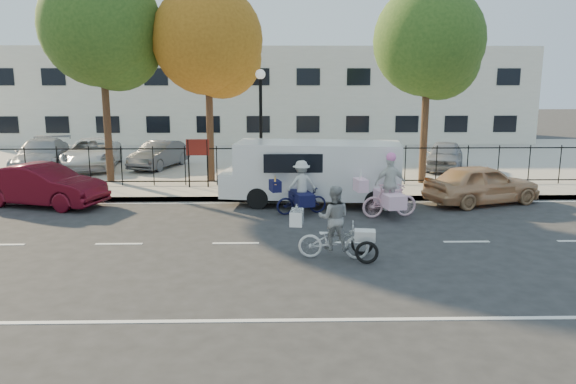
{
  "coord_description": "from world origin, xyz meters",
  "views": [
    {
      "loc": [
        1.04,
        -13.92,
        4.22
      ],
      "look_at": [
        1.37,
        1.2,
        1.1
      ],
      "focal_mm": 35.0,
      "sensor_mm": 36.0,
      "label": 1
    }
  ],
  "objects_px": {
    "lamppost": "(261,107)",
    "white_van": "(315,170)",
    "unicorn_bike": "(389,194)",
    "lot_car_a": "(42,155)",
    "lot_car_c": "(159,155)",
    "lot_car_d": "(445,155)",
    "red_sedan": "(43,185)",
    "gold_sedan": "(482,184)",
    "zebra_trike": "(334,231)",
    "bull_bike": "(301,193)",
    "lot_car_b": "(92,154)"
  },
  "relations": [
    {
      "from": "white_van",
      "to": "gold_sedan",
      "type": "bearing_deg",
      "value": 7.24
    },
    {
      "from": "lamppost",
      "to": "red_sedan",
      "type": "relative_size",
      "value": 1.03
    },
    {
      "from": "white_van",
      "to": "lot_car_a",
      "type": "xyz_separation_m",
      "value": [
        -11.54,
        6.18,
        -0.32
      ]
    },
    {
      "from": "zebra_trike",
      "to": "lot_car_a",
      "type": "xyz_separation_m",
      "value": [
        -11.6,
        11.93,
        0.16
      ]
    },
    {
      "from": "lamppost",
      "to": "lot_car_a",
      "type": "xyz_separation_m",
      "value": [
        -9.7,
        3.88,
        -2.28
      ]
    },
    {
      "from": "white_van",
      "to": "lot_car_d",
      "type": "xyz_separation_m",
      "value": [
        6.24,
        6.2,
        -0.38
      ]
    },
    {
      "from": "bull_bike",
      "to": "red_sedan",
      "type": "relative_size",
      "value": 0.44
    },
    {
      "from": "bull_bike",
      "to": "lot_car_a",
      "type": "xyz_separation_m",
      "value": [
        -11.01,
        7.53,
        0.16
      ]
    },
    {
      "from": "bull_bike",
      "to": "lot_car_b",
      "type": "relative_size",
      "value": 0.39
    },
    {
      "from": "gold_sedan",
      "to": "lot_car_d",
      "type": "xyz_separation_m",
      "value": [
        0.59,
        6.25,
        0.1
      ]
    },
    {
      "from": "white_van",
      "to": "gold_sedan",
      "type": "height_order",
      "value": "white_van"
    },
    {
      "from": "bull_bike",
      "to": "lot_car_a",
      "type": "distance_m",
      "value": 13.34
    },
    {
      "from": "unicorn_bike",
      "to": "lot_car_b",
      "type": "distance_m",
      "value": 14.59
    },
    {
      "from": "lot_car_b",
      "to": "lot_car_a",
      "type": "bearing_deg",
      "value": -169.83
    },
    {
      "from": "red_sedan",
      "to": "lot_car_c",
      "type": "height_order",
      "value": "red_sedan"
    },
    {
      "from": "lamppost",
      "to": "white_van",
      "type": "bearing_deg",
      "value": -51.43
    },
    {
      "from": "bull_bike",
      "to": "gold_sedan",
      "type": "bearing_deg",
      "value": -92.95
    },
    {
      "from": "zebra_trike",
      "to": "gold_sedan",
      "type": "distance_m",
      "value": 7.97
    },
    {
      "from": "bull_bike",
      "to": "lot_car_c",
      "type": "bearing_deg",
      "value": 21.35
    },
    {
      "from": "bull_bike",
      "to": "lot_car_b",
      "type": "bearing_deg",
      "value": 32.92
    },
    {
      "from": "lamppost",
      "to": "gold_sedan",
      "type": "bearing_deg",
      "value": -17.46
    },
    {
      "from": "bull_bike",
      "to": "lot_car_b",
      "type": "distance_m",
      "value": 12.22
    },
    {
      "from": "zebra_trike",
      "to": "unicorn_bike",
      "type": "distance_m",
      "value": 4.41
    },
    {
      "from": "bull_bike",
      "to": "gold_sedan",
      "type": "distance_m",
      "value": 6.3
    },
    {
      "from": "lot_car_b",
      "to": "lot_car_c",
      "type": "distance_m",
      "value": 3.0
    },
    {
      "from": "lot_car_a",
      "to": "lot_car_d",
      "type": "xyz_separation_m",
      "value": [
        17.77,
        0.02,
        -0.06
      ]
    },
    {
      "from": "white_van",
      "to": "red_sedan",
      "type": "height_order",
      "value": "white_van"
    },
    {
      "from": "red_sedan",
      "to": "unicorn_bike",
      "type": "bearing_deg",
      "value": -81.95
    },
    {
      "from": "red_sedan",
      "to": "lot_car_a",
      "type": "xyz_separation_m",
      "value": [
        -2.53,
        6.25,
        0.14
      ]
    },
    {
      "from": "lot_car_a",
      "to": "lot_car_b",
      "type": "relative_size",
      "value": 0.99
    },
    {
      "from": "unicorn_bike",
      "to": "lot_car_c",
      "type": "xyz_separation_m",
      "value": [
        -8.7,
        8.77,
        0.01
      ]
    },
    {
      "from": "lot_car_c",
      "to": "lot_car_d",
      "type": "height_order",
      "value": "lot_car_d"
    },
    {
      "from": "zebra_trike",
      "to": "lot_car_a",
      "type": "bearing_deg",
      "value": 51.94
    },
    {
      "from": "red_sedan",
      "to": "lot_car_c",
      "type": "xyz_separation_m",
      "value": [
        2.43,
        6.98,
        0.05
      ]
    },
    {
      "from": "unicorn_bike",
      "to": "lot_car_d",
      "type": "relative_size",
      "value": 0.55
    },
    {
      "from": "lot_car_a",
      "to": "lot_car_b",
      "type": "distance_m",
      "value": 2.08
    },
    {
      "from": "lot_car_a",
      "to": "unicorn_bike",
      "type": "bearing_deg",
      "value": -39.32
    },
    {
      "from": "bull_bike",
      "to": "gold_sedan",
      "type": "height_order",
      "value": "bull_bike"
    },
    {
      "from": "bull_bike",
      "to": "zebra_trike",
      "type": "bearing_deg",
      "value": 172.78
    },
    {
      "from": "lamppost",
      "to": "zebra_trike",
      "type": "bearing_deg",
      "value": -76.72
    },
    {
      "from": "lot_car_a",
      "to": "lot_car_c",
      "type": "distance_m",
      "value": 5.02
    },
    {
      "from": "bull_bike",
      "to": "lot_car_d",
      "type": "xyz_separation_m",
      "value": [
        6.76,
        7.55,
        0.1
      ]
    },
    {
      "from": "red_sedan",
      "to": "lot_car_b",
      "type": "xyz_separation_m",
      "value": [
        -0.57,
        6.93,
        0.12
      ]
    },
    {
      "from": "lot_car_c",
      "to": "lot_car_d",
      "type": "relative_size",
      "value": 0.99
    },
    {
      "from": "gold_sedan",
      "to": "lot_car_a",
      "type": "bearing_deg",
      "value": 51.43
    },
    {
      "from": "white_van",
      "to": "red_sedan",
      "type": "distance_m",
      "value": 9.01
    },
    {
      "from": "lot_car_b",
      "to": "lot_car_c",
      "type": "relative_size",
      "value": 1.32
    },
    {
      "from": "lamppost",
      "to": "red_sedan",
      "type": "xyz_separation_m",
      "value": [
        -7.17,
        -2.37,
        -2.42
      ]
    },
    {
      "from": "unicorn_bike",
      "to": "lot_car_a",
      "type": "relative_size",
      "value": 0.43
    },
    {
      "from": "unicorn_bike",
      "to": "red_sedan",
      "type": "bearing_deg",
      "value": 70.55
    }
  ]
}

